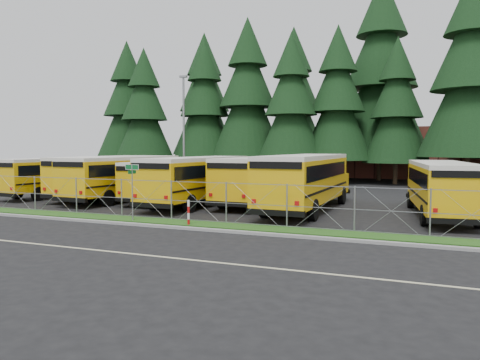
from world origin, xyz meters
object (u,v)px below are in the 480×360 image
Objects in this scene: bus_4 at (200,181)px; bus_5 at (261,180)px; bus_2 at (127,178)px; bus_3 at (175,181)px; bus_6 at (307,183)px; light_standard at (184,127)px; bus_1 at (108,177)px; striped_bollard at (189,213)px; bus_0 at (63,177)px; street_sign at (132,180)px; bus_east at (441,190)px.

bus_4 is 1.01× the size of bus_5.
bus_2 is 1.11× the size of bus_3.
light_standard is (-14.45, 11.58, 3.90)m from bus_6.
bus_4 reaches higher than bus_2.
bus_6 is at bearing -8.68° from bus_1.
bus_4 reaches higher than bus_5.
striped_bollard is 0.12× the size of light_standard.
light_standard is (-4.85, 9.97, 4.14)m from bus_3.
striped_bollard is (-3.80, -7.14, -1.01)m from bus_6.
bus_1 reaches higher than bus_0.
bus_3 is 9.13m from street_sign.
bus_6 is 1.21× the size of light_standard.
bus_0 is 3.86× the size of street_sign.
light_standard reaches higher than bus_east.
bus_5 reaches higher than bus_east.
bus_0 is at bearing 177.59° from bus_4.
bus_5 is 9.58× the size of striped_bollard.
street_sign is at bearing -49.02° from bus_2.
bus_5 is 4.24m from bus_6.
bus_2 is 0.99× the size of bus_4.
bus_east reaches higher than striped_bollard.
bus_5 is at bearing 35.04° from bus_4.
bus_2 reaches higher than street_sign.
bus_4 is at bearing -56.66° from light_standard.
bus_3 is (9.36, 0.47, -0.06)m from bus_0.
bus_2 reaches higher than bus_5.
bus_4 is 1.14× the size of light_standard.
bus_5 is (9.22, 1.61, -0.00)m from bus_2.
striped_bollard is (-10.87, -7.34, -0.84)m from bus_east.
bus_6 is (6.91, -0.11, 0.09)m from bus_4.
bus_1 is 22.32m from bus_east.
bus_4 is at bearing 0.66° from bus_0.
bus_3 is at bearing 8.42° from bus_0.
bus_5 reaches higher than bus_3.
striped_bollard is at bearing -37.07° from bus_2.
striped_bollard is at bearing -60.36° from light_standard.
bus_6 is at bearing -31.18° from bus_5.
bus_east is at bearing 3.47° from bus_0.
bus_6 is (18.96, -1.14, 0.18)m from bus_0.
street_sign is at bearing -49.10° from bus_1.
bus_0 is at bearing 177.28° from bus_6.
bus_0 is 0.89× the size of bus_6.
bus_0 is 12.08m from light_standard.
bus_3 is (3.22, 0.99, -0.15)m from bus_2.
light_standard is at bearing 102.05° from bus_2.
bus_2 is 11.93m from striped_bollard.
bus_3 is 0.94× the size of bus_east.
bus_5 is (15.35, 1.08, 0.08)m from bus_0.
bus_east reaches higher than bus_0.
bus_0 is 9.37m from bus_3.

